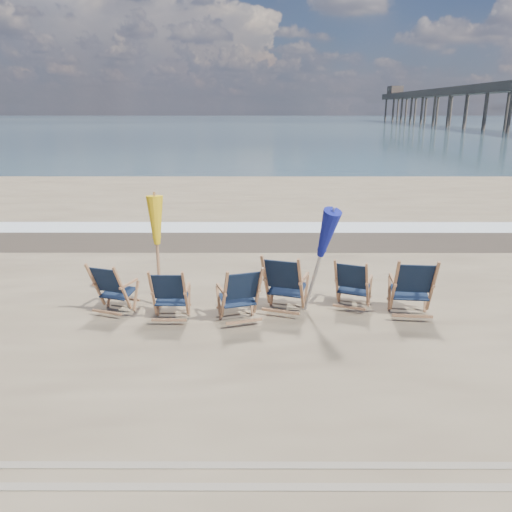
# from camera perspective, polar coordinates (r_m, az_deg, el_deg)

# --- Properties ---
(ocean) EXTENTS (400.00, 400.00, 0.00)m
(ocean) POSITION_cam_1_polar(r_m,az_deg,el_deg) (134.45, 0.12, 15.06)
(ocean) COLOR #3B5563
(ocean) RESTS_ON ground
(surf_foam) EXTENTS (200.00, 1.40, 0.01)m
(surf_foam) POSITION_cam_1_polar(r_m,az_deg,el_deg) (15.10, 0.05, 3.32)
(surf_foam) COLOR silver
(surf_foam) RESTS_ON ground
(wet_sand_strip) EXTENTS (200.00, 2.60, 0.00)m
(wet_sand_strip) POSITION_cam_1_polar(r_m,az_deg,el_deg) (13.65, 0.04, 1.88)
(wet_sand_strip) COLOR #42362A
(wet_sand_strip) RESTS_ON ground
(tire_tracks) EXTENTS (80.00, 1.30, 0.01)m
(tire_tracks) POSITION_cam_1_polar(r_m,az_deg,el_deg) (4.99, -0.14, -27.19)
(tire_tracks) COLOR gray
(tire_tracks) RESTS_ON ground
(beach_chair_0) EXTENTS (0.81, 0.86, 0.97)m
(beach_chair_0) POSITION_cam_1_polar(r_m,az_deg,el_deg) (8.77, -15.00, -3.85)
(beach_chair_0) COLOR #111D33
(beach_chair_0) RESTS_ON ground
(beach_chair_1) EXTENTS (0.63, 0.70, 0.97)m
(beach_chair_1) POSITION_cam_1_polar(r_m,az_deg,el_deg) (8.34, -8.08, -4.51)
(beach_chair_1) COLOR #111D33
(beach_chair_1) RESTS_ON ground
(beach_chair_2) EXTENTS (0.86, 0.91, 1.03)m
(beach_chair_2) POSITION_cam_1_polar(r_m,az_deg,el_deg) (8.27, 0.27, -4.30)
(beach_chair_2) COLOR #111D33
(beach_chair_2) RESTS_ON ground
(beach_chair_3) EXTENTS (0.93, 0.99, 1.12)m
(beach_chair_3) POSITION_cam_1_polar(r_m,az_deg,el_deg) (8.49, 5.14, -3.48)
(beach_chair_3) COLOR #111D33
(beach_chair_3) RESTS_ON ground
(beach_chair_4) EXTENTS (0.83, 0.88, 0.97)m
(beach_chair_4) POSITION_cam_1_polar(r_m,az_deg,el_deg) (8.88, 12.57, -3.43)
(beach_chair_4) COLOR #111D33
(beach_chair_4) RESTS_ON ground
(beach_chair_5) EXTENTS (0.79, 0.87, 1.11)m
(beach_chair_5) POSITION_cam_1_polar(r_m,az_deg,el_deg) (8.85, 19.51, -3.60)
(beach_chair_5) COLOR #111D33
(beach_chair_5) RESTS_ON ground
(umbrella_yellow) EXTENTS (0.30, 0.30, 1.99)m
(umbrella_yellow) POSITION_cam_1_polar(r_m,az_deg,el_deg) (8.86, -11.34, 3.30)
(umbrella_yellow) COLOR #A8724B
(umbrella_yellow) RESTS_ON ground
(umbrella_blue) EXTENTS (0.30, 0.30, 2.03)m
(umbrella_blue) POSITION_cam_1_polar(r_m,az_deg,el_deg) (8.26, 7.09, 2.84)
(umbrella_blue) COLOR #A5A5AD
(umbrella_blue) RESTS_ON ground
(fishing_pier) EXTENTS (4.40, 140.00, 9.30)m
(fishing_pier) POSITION_cam_1_polar(r_m,az_deg,el_deg) (88.93, 26.46, 15.66)
(fishing_pier) COLOR brown
(fishing_pier) RESTS_ON ground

